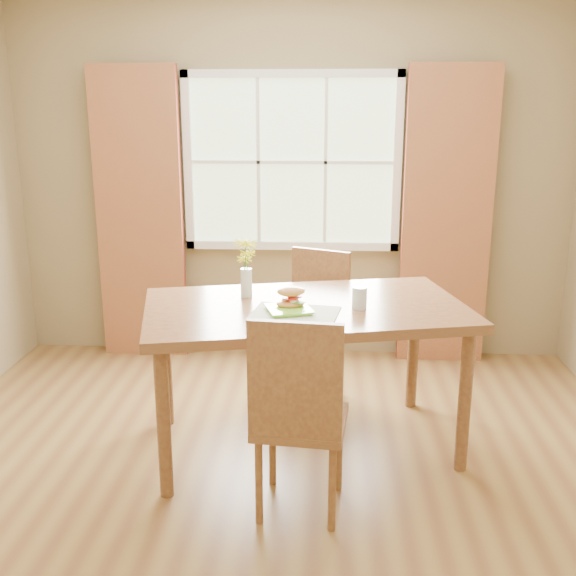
% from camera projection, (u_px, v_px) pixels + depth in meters
% --- Properties ---
extents(room, '(4.24, 3.84, 2.74)m').
position_uv_depth(room, '(272.00, 227.00, 3.25)').
color(room, brown).
rests_on(room, ground).
extents(window, '(1.62, 0.06, 1.32)m').
position_uv_depth(window, '(292.00, 162.00, 5.01)').
color(window, '#A9C091').
rests_on(window, room).
extents(curtain_left, '(0.65, 0.08, 2.20)m').
position_uv_depth(curtain_left, '(140.00, 216.00, 5.09)').
color(curtain_left, maroon).
rests_on(curtain_left, room).
extents(curtain_right, '(0.65, 0.08, 2.20)m').
position_uv_depth(curtain_right, '(447.00, 219.00, 4.97)').
color(curtain_right, maroon).
rests_on(curtain_right, room).
extents(dining_table, '(1.92, 1.34, 0.85)m').
position_uv_depth(dining_table, '(305.00, 320.00, 3.73)').
color(dining_table, brown).
rests_on(dining_table, room).
extents(chair_near, '(0.47, 0.47, 1.02)m').
position_uv_depth(chair_near, '(298.00, 410.00, 3.11)').
color(chair_near, brown).
rests_on(chair_near, room).
extents(chair_far, '(0.55, 0.55, 0.99)m').
position_uv_depth(chair_far, '(314.00, 319.00, 4.46)').
color(chair_far, brown).
rests_on(chair_far, room).
extents(placemat, '(0.50, 0.40, 0.01)m').
position_uv_depth(placemat, '(295.00, 313.00, 3.55)').
color(placemat, '#B4C0A2').
rests_on(placemat, dining_table).
extents(plate, '(0.28, 0.28, 0.01)m').
position_uv_depth(plate, '(289.00, 310.00, 3.57)').
color(plate, '#85E238').
rests_on(plate, placemat).
extents(croissant_sandwich, '(0.18, 0.14, 0.12)m').
position_uv_depth(croissant_sandwich, '(291.00, 297.00, 3.59)').
color(croissant_sandwich, '#F2A552').
rests_on(croissant_sandwich, plate).
extents(water_glass, '(0.08, 0.08, 0.12)m').
position_uv_depth(water_glass, '(359.00, 298.00, 3.63)').
color(water_glass, silver).
rests_on(water_glass, dining_table).
extents(flower_vase, '(0.14, 0.14, 0.34)m').
position_uv_depth(flower_vase, '(246.00, 262.00, 3.82)').
color(flower_vase, silver).
rests_on(flower_vase, dining_table).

